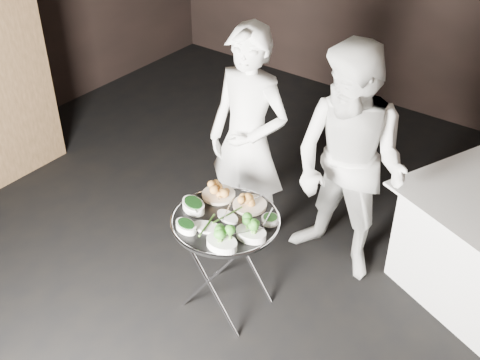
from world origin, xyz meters
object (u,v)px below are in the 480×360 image
Objects in this scene: waiter_right at (349,167)px; waiter_left at (248,142)px; tray_stand at (226,259)px; serving_tray at (225,220)px.

waiter_left is at bearing -164.03° from waiter_right.
tray_stand is 0.42× the size of waiter_left.
tray_stand is 0.32m from serving_tray.
tray_stand is 0.42× the size of waiter_right.
waiter_right reaches higher than tray_stand.
serving_tray is at bearing -153.43° from tray_stand.
waiter_left reaches higher than tray_stand.
tray_stand is 1.05× the size of serving_tray.
waiter_left is (-0.32, 0.67, 0.13)m from serving_tray.
serving_tray is (-0.00, -0.00, 0.32)m from tray_stand.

